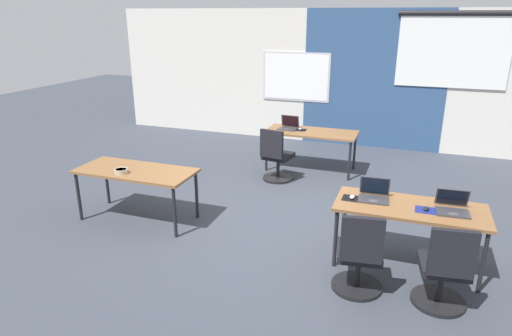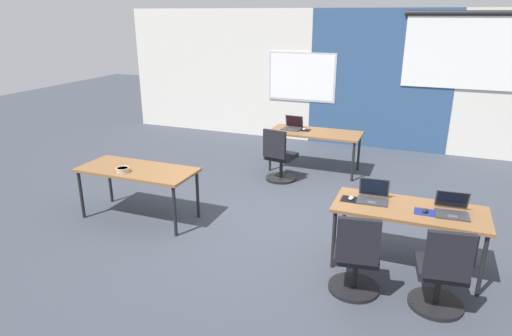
% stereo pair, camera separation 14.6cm
% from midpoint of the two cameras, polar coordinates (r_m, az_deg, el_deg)
% --- Properties ---
extents(ground_plane, '(24.00, 24.00, 0.00)m').
position_cam_midpoint_polar(ground_plane, '(6.19, 2.96, -6.63)').
color(ground_plane, '#383D47').
extents(back_wall_assembly, '(10.00, 0.27, 2.80)m').
position_cam_midpoint_polar(back_wall_assembly, '(9.73, 11.37, 11.26)').
color(back_wall_assembly, silver).
rests_on(back_wall_assembly, ground).
extents(desk_near_left, '(1.60, 0.70, 0.72)m').
position_cam_midpoint_polar(desk_near_left, '(6.20, -14.30, -0.61)').
color(desk_near_left, brown).
rests_on(desk_near_left, ground).
extents(desk_near_right, '(1.60, 0.70, 0.72)m').
position_cam_midpoint_polar(desk_near_right, '(5.12, 19.81, -5.46)').
color(desk_near_right, brown).
rests_on(desk_near_right, ground).
extents(desk_far_center, '(1.60, 0.70, 0.72)m').
position_cam_midpoint_polar(desk_far_center, '(7.96, 8.13, 4.20)').
color(desk_far_center, brown).
rests_on(desk_far_center, ground).
extents(laptop_near_right_inner, '(0.34, 0.29, 0.23)m').
position_cam_midpoint_polar(laptop_near_right_inner, '(5.16, 15.56, -3.49)').
color(laptop_near_right_inner, '#333338').
rests_on(laptop_near_right_inner, desk_near_right).
extents(mousepad_near_right_inner, '(0.22, 0.19, 0.00)m').
position_cam_midpoint_polar(mousepad_near_right_inner, '(5.13, 12.89, -3.95)').
color(mousepad_near_right_inner, black).
rests_on(mousepad_near_right_inner, desk_near_right).
extents(mouse_near_right_inner, '(0.06, 0.10, 0.03)m').
position_cam_midpoint_polar(mouse_near_right_inner, '(5.12, 12.90, -3.76)').
color(mouse_near_right_inner, '#B2B2B7').
rests_on(mouse_near_right_inner, mousepad_near_right_inner).
extents(chair_near_right_inner, '(0.52, 0.57, 0.92)m').
position_cam_midpoint_polar(chair_near_right_inner, '(4.63, 13.59, -11.50)').
color(chair_near_right_inner, black).
rests_on(chair_near_right_inner, ground).
extents(laptop_near_right_end, '(0.35, 0.34, 0.22)m').
position_cam_midpoint_polar(laptop_near_right_end, '(5.11, 24.59, -4.85)').
color(laptop_near_right_end, '#333338').
rests_on(laptop_near_right_end, desk_near_right).
extents(mousepad_near_right_end, '(0.22, 0.19, 0.00)m').
position_cam_midpoint_polar(mousepad_near_right_end, '(5.05, 21.63, -5.29)').
color(mousepad_near_right_end, navy).
rests_on(mousepad_near_right_end, desk_near_right).
extents(mouse_near_right_end, '(0.07, 0.11, 0.03)m').
position_cam_midpoint_polar(mouse_near_right_end, '(5.04, 21.66, -5.09)').
color(mouse_near_right_end, black).
rests_on(mouse_near_right_end, mousepad_near_right_end).
extents(chair_near_right_end, '(0.52, 0.56, 0.92)m').
position_cam_midpoint_polar(chair_near_right_end, '(4.64, 23.51, -12.61)').
color(chair_near_right_end, black).
rests_on(chair_near_right_end, ground).
extents(laptop_far_left, '(0.35, 0.30, 0.23)m').
position_cam_midpoint_polar(laptop_far_left, '(8.07, 5.21, 5.34)').
color(laptop_far_left, '#333338').
rests_on(laptop_far_left, desk_far_center).
extents(mousepad_far_left, '(0.22, 0.19, 0.00)m').
position_cam_midpoint_polar(mousepad_far_left, '(8.03, 6.70, 4.84)').
color(mousepad_far_left, black).
rests_on(mousepad_far_left, desk_far_center).
extents(mouse_far_left, '(0.06, 0.10, 0.03)m').
position_cam_midpoint_polar(mouse_far_left, '(8.02, 6.70, 4.97)').
color(mouse_far_left, '#B2B2B7').
rests_on(mouse_far_left, mousepad_far_left).
extents(chair_far_left, '(0.52, 0.57, 0.92)m').
position_cam_midpoint_polar(chair_far_left, '(7.47, 3.57, 1.09)').
color(chair_far_left, black).
rests_on(chair_far_left, ground).
extents(snack_bowl, '(0.18, 0.18, 0.06)m').
position_cam_midpoint_polar(snack_bowl, '(6.08, -16.05, -0.18)').
color(snack_bowl, tan).
rests_on(snack_bowl, desk_near_left).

